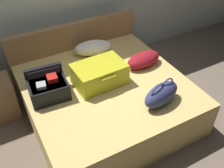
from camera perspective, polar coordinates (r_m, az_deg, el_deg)
ground_plane at (r=3.15m, az=2.37°, el=-11.21°), size 12.00×12.00×0.00m
bed at (r=3.21m, az=-1.15°, el=-3.52°), size 1.82×1.78×0.50m
headboard at (r=3.78m, az=-7.82°, el=7.06°), size 1.85×0.08×0.87m
hard_case_large at (r=2.99m, az=-2.79°, el=2.21°), size 0.59×0.43×0.25m
hard_case_medium at (r=2.90m, az=-13.76°, el=-0.74°), size 0.43×0.37×0.30m
duffel_bag at (r=2.78m, az=10.71°, el=-2.18°), size 0.49×0.30×0.29m
pillow_near_headboard at (r=3.54m, az=-4.20°, el=7.90°), size 0.54×0.34×0.18m
pillow_center_head at (r=3.33m, az=6.91°, el=5.33°), size 0.50×0.29×0.18m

